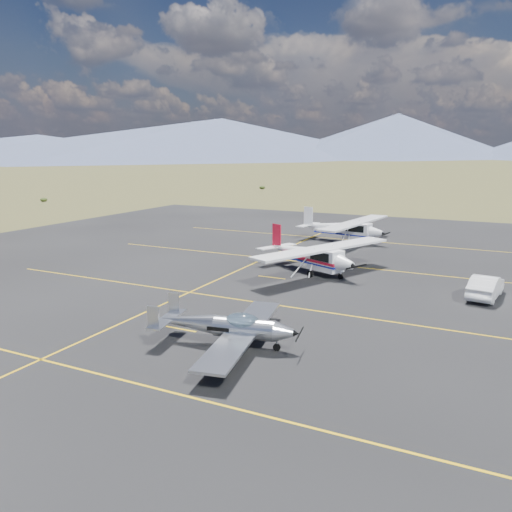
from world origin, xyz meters
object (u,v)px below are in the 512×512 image
Objects in this scene: aircraft_cessna at (311,254)px; sedan at (486,286)px; aircraft_plain at (343,228)px; aircraft_low_wing at (228,327)px.

aircraft_cessna is 11.41m from sedan.
aircraft_plain reaches higher than aircraft_cessna.
aircraft_low_wing is 14.55m from aircraft_cessna.
aircraft_low_wing is 16.33m from sedan.
aircraft_plain reaches higher than sedan.
aircraft_low_wing is at bearing -59.64° from aircraft_cessna.
aircraft_low_wing is at bearing -75.58° from aircraft_plain.
sedan is (9.89, 13.00, -0.22)m from aircraft_low_wing.
aircraft_plain is at bearing -39.45° from sedan.
sedan is (11.30, -1.47, -0.65)m from aircraft_cessna.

